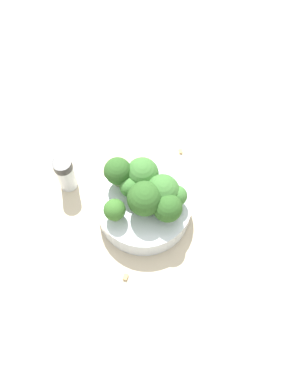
% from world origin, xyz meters
% --- Properties ---
extents(ground_plane, '(3.00, 3.00, 0.00)m').
position_xyz_m(ground_plane, '(0.00, 0.00, 0.00)').
color(ground_plane, beige).
extents(bowl, '(0.16, 0.16, 0.04)m').
position_xyz_m(bowl, '(0.00, 0.00, 0.02)').
color(bowl, silver).
rests_on(bowl, ground_plane).
extents(broccoli_floret_0, '(0.05, 0.05, 0.06)m').
position_xyz_m(broccoli_floret_0, '(0.03, 0.00, 0.07)').
color(broccoli_floret_0, '#84AD66').
rests_on(broccoli_floret_0, bowl).
extents(broccoli_floret_1, '(0.05, 0.05, 0.06)m').
position_xyz_m(broccoli_floret_1, '(-0.00, -0.01, 0.08)').
color(broccoli_floret_1, '#84AD66').
rests_on(broccoli_floret_1, bowl).
extents(broccoli_floret_2, '(0.03, 0.03, 0.04)m').
position_xyz_m(broccoli_floret_2, '(-0.05, -0.02, 0.06)').
color(broccoli_floret_2, '#8EB770').
rests_on(broccoli_floret_2, bowl).
extents(broccoli_floret_3, '(0.05, 0.05, 0.05)m').
position_xyz_m(broccoli_floret_3, '(0.03, -0.03, 0.07)').
color(broccoli_floret_3, '#7A9E5B').
rests_on(broccoli_floret_3, bowl).
extents(broccoli_floret_4, '(0.03, 0.03, 0.04)m').
position_xyz_m(broccoli_floret_4, '(-0.02, 0.01, 0.06)').
color(broccoli_floret_4, '#7A9E5B').
rests_on(broccoli_floret_4, bowl).
extents(broccoli_floret_5, '(0.03, 0.03, 0.04)m').
position_xyz_m(broccoli_floret_5, '(0.05, -0.01, 0.07)').
color(broccoli_floret_5, '#84AD66').
rests_on(broccoli_floret_5, bowl).
extents(broccoli_floret_6, '(0.05, 0.05, 0.06)m').
position_xyz_m(broccoli_floret_6, '(-0.00, 0.03, 0.07)').
color(broccoli_floret_6, '#7A9E5B').
rests_on(broccoli_floret_6, bowl).
extents(broccoli_floret_7, '(0.04, 0.04, 0.06)m').
position_xyz_m(broccoli_floret_7, '(-0.04, 0.04, 0.08)').
color(broccoli_floret_7, '#7A9E5B').
rests_on(broccoli_floret_7, bowl).
extents(pepper_shaker, '(0.03, 0.03, 0.07)m').
position_xyz_m(pepper_shaker, '(-0.13, 0.06, 0.04)').
color(pepper_shaker, silver).
rests_on(pepper_shaker, ground_plane).
extents(almond_crumb_0, '(0.01, 0.01, 0.01)m').
position_xyz_m(almond_crumb_0, '(-0.04, -0.11, 0.00)').
color(almond_crumb_0, tan).
rests_on(almond_crumb_0, ground_plane).
extents(almond_crumb_1, '(0.01, 0.01, 0.01)m').
position_xyz_m(almond_crumb_1, '(0.08, 0.12, 0.00)').
color(almond_crumb_1, tan).
rests_on(almond_crumb_1, ground_plane).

